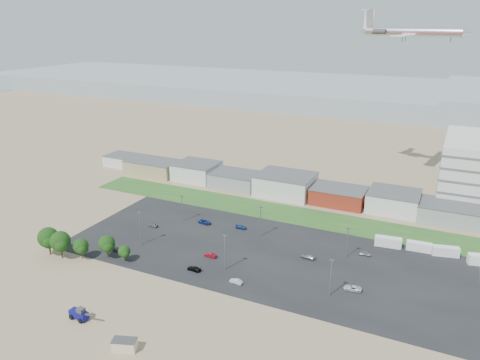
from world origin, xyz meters
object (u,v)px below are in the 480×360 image
Objects in this scene: parked_car_5 at (153,225)px; parked_car_12 at (308,257)px; parked_car_10 at (117,249)px; airliner at (413,32)px; parked_car_8 at (365,254)px; tree_far_left at (48,240)px; parked_car_3 at (194,269)px; parked_car_13 at (236,281)px; box_trailer_a at (388,242)px; parked_car_9 at (205,222)px; parked_car_0 at (353,288)px; telehandler at (79,313)px; portable_shed at (125,345)px; parked_car_4 at (211,255)px; parked_car_6 at (241,227)px.

parked_car_12 reaches higher than parked_car_5.
parked_car_10 is (0.49, -19.27, -0.00)m from parked_car_5.
airliner reaches higher than parked_car_8.
parked_car_3 is at bearing 13.25° from tree_far_left.
parked_car_8 is 41.61m from parked_car_13.
tree_far_left is 2.45× the size of parked_car_10.
parked_car_9 is at bearing -176.83° from box_trailer_a.
parked_car_8 is at bearing 25.06° from tree_far_left.
parked_car_0 is 1.15× the size of parked_car_10.
parked_car_13 is (41.34, -20.19, 0.02)m from parked_car_5.
telehandler is at bearing 135.12° from parked_car_8.
parked_car_12 is (39.69, 51.54, -0.97)m from telehandler.
parked_car_10 is at bearing 112.18° from portable_shed.
parked_car_5 is at bearing 131.66° from parked_car_9.
portable_shed is at bearing 6.49° from parked_car_4.
parked_car_9 is at bearing -96.17° from parked_car_12.
telehandler reaches higher than portable_shed.
airliner is 13.03× the size of parked_car_8.
telehandler is 42.16m from parked_car_4.
parked_car_9 is 1.15× the size of parked_car_10.
tree_far_left is 2.12× the size of parked_car_9.
parked_car_0 is at bearing 60.44° from parked_car_12.
airliner is 10.76× the size of parked_car_3.
parked_car_13 is (13.63, -0.92, 0.00)m from parked_car_3.
parked_car_4 is (0.38, 8.92, 0.03)m from parked_car_3.
parked_car_3 is 1.13× the size of parked_car_13.
parked_car_9 is at bearing 93.59° from telehandler.
parked_car_4 is 24.39m from parked_car_9.
parked_car_5 is 1.00× the size of parked_car_8.
parked_car_6 is (44.08, 41.26, -4.38)m from tree_far_left.
parked_car_0 is at bearing 39.27° from telehandler.
box_trailer_a is 0.82× the size of tree_far_left.
parked_car_5 is at bearing -108.24° from parked_car_4.
parked_car_6 is at bearing -175.92° from parked_car_3.
parked_car_12 is (39.86, -8.76, -0.01)m from parked_car_9.
parked_car_6 is 0.83× the size of parked_car_9.
tree_far_left reaches higher than parked_car_13.
portable_shed is at bearing -94.86° from airliner.
parked_car_4 is (-39.95, -92.75, -61.80)m from airliner.
parked_car_3 is 27.23m from parked_car_10.
telehandler is at bearing 164.59° from parked_car_6.
parked_car_12 is at bearing -95.07° from parked_car_9.
parked_car_12 is at bearing 55.84° from telehandler.
parked_car_12 reaches higher than parked_car_13.
parked_car_8 is (-0.85, 20.68, -0.06)m from parked_car_0.
box_trailer_a is 77.17m from parked_car_5.
airliner is 125.64m from parked_car_3.
parked_car_5 reaches higher than parked_car_10.
portable_shed reaches higher than parked_car_3.
parked_car_5 is (-68.04, -82.41, -61.84)m from airliner.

